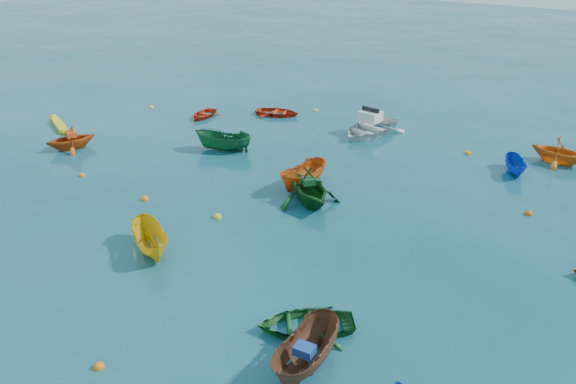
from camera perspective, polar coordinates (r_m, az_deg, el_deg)
The scene contains 26 objects.
ground at distance 22.39m, azimuth -7.37°, elevation -5.47°, with size 160.00×160.00×0.00m, color #0A454E.
sampan_brown_mid at distance 16.84m, azimuth 1.89°, elevation -17.41°, with size 1.23×3.26×1.26m, color brown.
dinghy_orange_w at distance 34.03m, azimuth -21.07°, elevation 4.14°, with size 2.27×2.63×1.39m, color #CE4C13.
sampan_yellow_mid at distance 22.49m, azimuth -13.63°, elevation -5.89°, with size 1.16×3.07×1.19m, color gold.
dinghy_green_e at distance 18.11m, azimuth 1.74°, elevation -13.76°, with size 2.18×3.05×0.63m, color #145720.
dinghy_red_nw at distance 37.54m, azimuth -1.10°, elevation 7.81°, with size 2.07×2.90×0.60m, color red.
sampan_orange_n at distance 27.13m, azimuth 1.57°, elevation 0.57°, with size 1.21×3.21×1.24m, color #C75212.
dinghy_green_n at distance 25.57m, azimuth 2.11°, elevation -1.08°, with size 2.86×3.32×1.75m, color #104615.
sampan_blue_far at distance 30.87m, azimuth 22.01°, elevation 1.83°, with size 0.89×2.37×0.92m, color #0E38AF.
dinghy_red_far at distance 37.61m, azimuth -8.60°, elevation 7.56°, with size 1.78×2.48×0.51m, color red.
dinghy_orange_far at distance 33.09m, azimuth 25.67°, elevation 2.69°, with size 2.50×2.90×1.53m, color orange.
sampan_green_far at distance 31.69m, azimuth -6.55°, elevation 4.21°, with size 1.20×3.19×1.23m, color #14572C.
kayak_yellow at distance 37.97m, azimuth -22.16°, elevation 6.10°, with size 0.51×3.52×0.35m, color yellow, non-canonical shape.
motorboat_white at distance 34.48m, azimuth 8.25°, elevation 5.90°, with size 3.24×4.52×1.54m, color silver.
tarp_blue_a at distance 16.22m, azimuth 1.69°, elevation -15.75°, with size 0.57×0.43×0.27m, color #194094.
tarp_orange_a at distance 33.76m, azimuth -21.21°, elevation 5.51°, with size 0.66×0.50×0.32m, color #D94C16.
tarp_green_b at distance 25.22m, azimuth 2.06°, elevation 1.08°, with size 0.59×0.45×0.29m, color #10431C.
buoy_or_a at distance 26.68m, azimuth -14.35°, elevation -0.74°, with size 0.37×0.37×0.37m, color orange.
buoy_ye_a at distance 24.13m, azimuth -14.97°, elevation -3.76°, with size 0.35×0.35×0.35m, color yellow.
buoy_or_b at distance 17.69m, azimuth -18.66°, elevation -16.52°, with size 0.33×0.33×0.33m, color orange.
buoy_ye_b at distance 40.29m, azimuth -13.72°, elevation 8.34°, with size 0.32×0.32×0.32m, color yellow.
buoy_or_c at distance 30.11m, azimuth -20.19°, elevation 1.55°, with size 0.32×0.32×0.32m, color orange.
buoy_ye_c at distance 24.46m, azimuth -7.17°, elevation -2.60°, with size 0.38×0.38×0.38m, color gold.
buoy_or_d at distance 26.70m, azimuth 23.21°, elevation -2.09°, with size 0.36×0.36×0.36m, color #D34A0B.
buoy_ye_d at distance 38.52m, azimuth 2.80°, elevation 8.25°, with size 0.30×0.30×0.30m, color yellow.
buoy_or_e at distance 32.57m, azimuth 17.78°, elevation 3.71°, with size 0.36×0.36×0.36m, color orange.
Camera 1 is at (13.21, -13.96, 11.49)m, focal length 35.00 mm.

